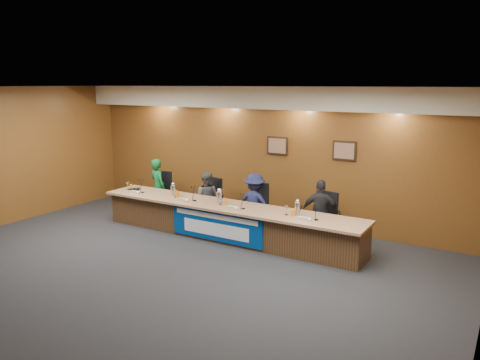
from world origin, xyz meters
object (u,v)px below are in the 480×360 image
(carafe_left, at_px, (174,190))
(panelist_a, at_px, (158,187))
(office_chair_a, at_px, (161,196))
(speakerphone, at_px, (135,190))
(panelist_b, at_px, (206,198))
(office_chair_b, at_px, (209,203))
(panelist_d, at_px, (321,213))
(office_chair_d, at_px, (322,221))
(carafe_right, at_px, (297,209))
(carafe_mid, at_px, (220,197))
(panelist_c, at_px, (255,203))
(office_chair_c, at_px, (257,211))
(banner, at_px, (216,226))
(dais_body, at_px, (227,222))

(carafe_left, bearing_deg, panelist_a, 148.85)
(panelist_a, bearing_deg, office_chair_a, -68.81)
(office_chair_a, distance_m, speakerphone, 0.83)
(panelist_b, height_order, speakerphone, panelist_b)
(office_chair_a, distance_m, office_chair_b, 1.47)
(carafe_left, bearing_deg, office_chair_b, 54.36)
(panelist_d, bearing_deg, office_chair_b, -15.63)
(carafe_left, bearing_deg, office_chair_d, 11.67)
(carafe_right, relative_size, speakerphone, 0.82)
(carafe_mid, bearing_deg, panelist_b, 142.03)
(office_chair_a, bearing_deg, speakerphone, -118.47)
(panelist_a, distance_m, carafe_right, 4.12)
(office_chair_b, bearing_deg, panelist_c, 9.58)
(office_chair_a, bearing_deg, panelist_a, -108.15)
(panelist_b, height_order, carafe_left, panelist_b)
(office_chair_c, xyz_separation_m, carafe_left, (-1.79, -0.69, 0.39))
(carafe_right, bearing_deg, banner, -166.15)
(office_chair_c, bearing_deg, panelist_d, -15.07)
(panelist_d, xyz_separation_m, office_chair_b, (-2.84, 0.10, -0.20))
(panelist_c, relative_size, carafe_left, 5.57)
(office_chair_b, xyz_separation_m, carafe_left, (-0.49, -0.69, 0.39))
(dais_body, bearing_deg, panelist_c, 61.24)
(office_chair_b, bearing_deg, panelist_d, 11.97)
(speakerphone, bearing_deg, dais_body, 1.14)
(carafe_mid, distance_m, carafe_right, 1.82)
(office_chair_c, bearing_deg, carafe_left, -170.34)
(banner, height_order, speakerphone, speakerphone)
(dais_body, height_order, office_chair_a, dais_body)
(dais_body, distance_m, office_chair_c, 0.80)
(banner, relative_size, panelist_b, 1.76)
(panelist_b, relative_size, speakerphone, 3.91)
(panelist_b, relative_size, carafe_right, 4.78)
(office_chair_d, xyz_separation_m, carafe_right, (-0.24, -0.73, 0.40))
(carafe_mid, height_order, carafe_right, carafe_right)
(panelist_a, distance_m, carafe_mid, 2.34)
(dais_body, height_order, banner, banner)
(office_chair_c, bearing_deg, office_chair_a, 168.64)
(panelist_b, relative_size, panelist_d, 0.92)
(office_chair_b, xyz_separation_m, office_chair_c, (1.30, 0.00, 0.00))
(panelist_c, distance_m, carafe_mid, 0.83)
(panelist_d, xyz_separation_m, office_chair_a, (-4.31, 0.10, -0.20))
(panelist_b, distance_m, speakerphone, 1.75)
(office_chair_b, bearing_deg, banner, -35.62)
(office_chair_a, distance_m, office_chair_d, 4.31)
(carafe_mid, xyz_separation_m, carafe_right, (1.82, -0.01, 0.00))
(panelist_c, bearing_deg, office_chair_d, -179.88)
(banner, height_order, carafe_left, carafe_left)
(panelist_d, bearing_deg, carafe_right, 55.51)
(panelist_a, bearing_deg, office_chair_d, -157.49)
(panelist_b, bearing_deg, office_chair_b, -107.39)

